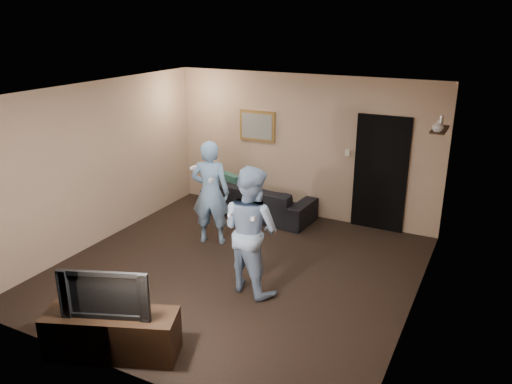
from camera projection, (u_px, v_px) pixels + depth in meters
The scene contains 19 objects.
ground at pixel (236, 270), 7.36m from camera, with size 5.00×5.00×0.00m, color black.
ceiling at pixel (233, 92), 6.49m from camera, with size 5.00×5.00×0.04m, color silver.
wall_back at pixel (302, 147), 9.03m from camera, with size 5.00×0.04×2.60m, color tan.
wall_front at pixel (109, 260), 4.82m from camera, with size 5.00×0.04×2.60m, color tan.
wall_left at pixel (99, 164), 8.00m from camera, with size 0.04×5.00×2.60m, color tan.
wall_right at pixel (420, 217), 5.86m from camera, with size 0.04×5.00×2.60m, color tan.
sofa at pixel (258, 200), 9.27m from camera, with size 2.09×0.82×0.61m, color black.
throw_pillow at pixel (230, 186), 9.47m from camera, with size 0.49×0.16×0.49m, color #184A43.
painting_frame at pixel (257, 126), 9.29m from camera, with size 0.72×0.05×0.57m, color olive.
painting_canvas at pixel (257, 126), 9.27m from camera, with size 0.62×0.01×0.47m, color slate.
doorway at pixel (380, 174), 8.48m from camera, with size 0.90×0.06×2.00m, color black.
light_switch at pixel (347, 153), 8.64m from camera, with size 0.08×0.02×0.12m, color silver.
wall_shelf at pixel (440, 129), 7.19m from camera, with size 0.20×0.60×0.03m, color black.
shelf_vase at pixel (438, 126), 6.95m from camera, with size 0.15×0.15×0.16m, color #BBBBC0.
shelf_figurine at pixel (441, 122), 7.20m from camera, with size 0.06×0.06×0.18m, color #B6B6BA.
tv_console at pixel (112, 334), 5.45m from camera, with size 1.44×0.46×0.51m, color black.
television at pixel (107, 291), 5.27m from camera, with size 0.97×0.13×0.56m, color black.
wii_player_left at pixel (210, 193), 8.01m from camera, with size 0.72×0.58×1.71m.
wii_player_right at pixel (251, 230), 6.57m from camera, with size 1.00×0.87×1.75m.
Camera 1 is at (3.24, -5.71, 3.53)m, focal length 35.00 mm.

